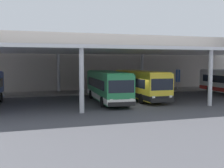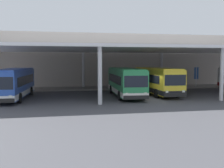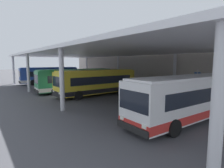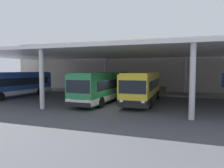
% 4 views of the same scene
% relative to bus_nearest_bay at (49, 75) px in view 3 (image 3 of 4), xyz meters
% --- Properties ---
extents(ground_plane, '(200.00, 200.00, 0.00)m').
position_rel_bus_nearest_bay_xyz_m(ground_plane, '(14.46, -3.04, -1.66)').
color(ground_plane, '#47474C').
extents(platform_kerb, '(42.00, 4.50, 0.18)m').
position_rel_bus_nearest_bay_xyz_m(platform_kerb, '(14.46, 8.71, -1.57)').
color(platform_kerb, gray).
rests_on(platform_kerb, ground).
extents(station_building_facade, '(48.00, 1.60, 8.28)m').
position_rel_bus_nearest_bay_xyz_m(station_building_facade, '(14.46, 11.96, 2.48)').
color(station_building_facade, '#ADA399').
rests_on(station_building_facade, ground).
extents(canopy_shelter, '(40.00, 17.00, 5.55)m').
position_rel_bus_nearest_bay_xyz_m(canopy_shelter, '(14.46, 2.46, 3.66)').
color(canopy_shelter, silver).
rests_on(canopy_shelter, ground).
extents(bus_nearest_bay, '(3.33, 10.69, 3.17)m').
position_rel_bus_nearest_bay_xyz_m(bus_nearest_bay, '(0.00, 0.00, 0.00)').
color(bus_nearest_bay, '#284CA8').
rests_on(bus_nearest_bay, ground).
extents(bus_second_bay, '(3.12, 10.65, 3.17)m').
position_rel_bus_nearest_bay_xyz_m(bus_second_bay, '(12.05, -0.24, 0.00)').
color(bus_second_bay, '#28844C').
rests_on(bus_second_bay, ground).
extents(bus_middle_bay, '(2.76, 10.54, 3.17)m').
position_rel_bus_nearest_bay_xyz_m(bus_middle_bay, '(16.14, 0.75, 0.00)').
color(bus_middle_bay, yellow).
rests_on(bus_middle_bay, ground).
extents(bus_far_bay, '(2.95, 10.60, 3.17)m').
position_rel_bus_nearest_bay_xyz_m(bus_far_bay, '(28.52, 0.54, 0.00)').
color(bus_far_bay, white).
rests_on(bus_far_bay, ground).
extents(bench_waiting, '(1.80, 0.45, 0.92)m').
position_rel_bus_nearest_bay_xyz_m(bench_waiting, '(17.17, 8.77, -0.99)').
color(bench_waiting, brown).
rests_on(bench_waiting, platform_kerb).
extents(trash_bin, '(0.52, 0.52, 0.98)m').
position_rel_bus_nearest_bay_xyz_m(trash_bin, '(13.56, 8.65, -0.98)').
color(trash_bin, '#33383D').
rests_on(trash_bin, platform_kerb).
extents(banner_sign, '(0.70, 0.12, 3.20)m').
position_rel_bus_nearest_bay_xyz_m(banner_sign, '(25.20, 7.90, 0.32)').
color(banner_sign, '#B2B2B7').
rests_on(banner_sign, platform_kerb).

